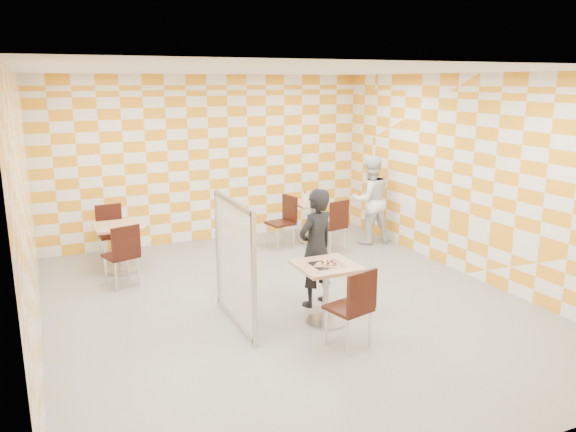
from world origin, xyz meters
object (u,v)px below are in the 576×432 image
(chair_empty_near, at_px, (123,251))
(man_dark, at_px, (316,248))
(second_table, at_px, (313,215))
(partition, at_px, (235,263))
(chair_second_side, at_px, (285,217))
(chair_empty_far, at_px, (111,228))
(sport_bottle, at_px, (305,197))
(main_table, at_px, (326,283))
(man_white, at_px, (370,200))
(empty_table, at_px, (120,240))
(chair_second_front, at_px, (335,222))
(soda_bottle, at_px, (317,195))
(chair_main_front, at_px, (355,303))

(chair_empty_near, distance_m, man_dark, 2.78)
(second_table, relative_size, chair_empty_near, 0.81)
(second_table, height_order, partition, partition)
(second_table, bearing_deg, chair_second_side, -170.65)
(partition, bearing_deg, chair_empty_far, 107.63)
(man_dark, distance_m, sport_bottle, 2.97)
(main_table, height_order, chair_second_side, chair_second_side)
(man_white, bearing_deg, chair_empty_far, -6.89)
(chair_empty_far, bearing_deg, chair_second_side, -9.22)
(main_table, bearing_deg, man_dark, 75.34)
(partition, bearing_deg, chair_second_side, 55.92)
(second_table, relative_size, partition, 0.48)
(empty_table, distance_m, man_white, 4.38)
(chair_second_side, bearing_deg, partition, -124.08)
(partition, bearing_deg, chair_second_front, 40.04)
(chair_second_side, relative_size, man_white, 0.58)
(second_table, distance_m, partition, 3.80)
(man_dark, bearing_deg, man_white, -153.92)
(sport_bottle, height_order, soda_bottle, soda_bottle)
(second_table, bearing_deg, man_dark, -115.89)
(man_white, distance_m, sport_bottle, 1.17)
(second_table, bearing_deg, main_table, -114.03)
(chair_second_front, xyz_separation_m, partition, (-2.52, -2.11, 0.25))
(soda_bottle, bearing_deg, chair_second_front, -95.07)
(chair_empty_far, xyz_separation_m, sport_bottle, (3.37, -0.32, 0.29))
(chair_main_front, relative_size, chair_second_front, 1.00)
(man_dark, distance_m, soda_bottle, 3.10)
(chair_second_front, distance_m, man_dark, 2.36)
(man_dark, bearing_deg, empty_table, -67.08)
(partition, bearing_deg, empty_table, 110.72)
(empty_table, height_order, sport_bottle, sport_bottle)
(chair_main_front, height_order, chair_empty_near, same)
(chair_empty_near, height_order, man_dark, man_dark)
(second_table, xyz_separation_m, chair_empty_near, (-3.50, -1.00, 0.04))
(chair_main_front, xyz_separation_m, chair_second_side, (0.89, 3.90, 0.00))
(chair_main_front, distance_m, chair_empty_near, 3.60)
(main_table, height_order, second_table, same)
(second_table, height_order, man_dark, man_dark)
(chair_empty_near, bearing_deg, man_dark, -37.33)
(chair_empty_near, height_order, partition, partition)
(chair_second_front, distance_m, soda_bottle, 0.89)
(empty_table, bearing_deg, chair_empty_near, -93.75)
(chair_main_front, distance_m, sport_bottle, 4.28)
(man_white, distance_m, soda_bottle, 0.97)
(empty_table, distance_m, soda_bottle, 3.60)
(chair_second_front, distance_m, chair_empty_far, 3.72)
(chair_main_front, height_order, partition, partition)
(chair_main_front, bearing_deg, second_table, 69.48)
(main_table, height_order, man_white, man_white)
(empty_table, relative_size, chair_second_front, 0.81)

